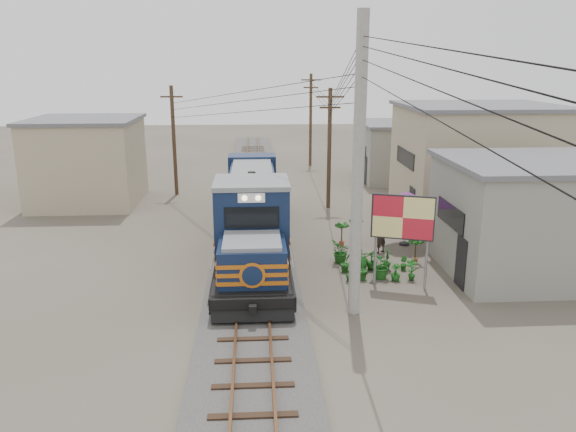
{
  "coord_description": "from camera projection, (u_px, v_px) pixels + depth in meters",
  "views": [
    {
      "loc": [
        0.13,
        -18.31,
        8.45
      ],
      "look_at": [
        1.5,
        4.27,
        2.2
      ],
      "focal_mm": 35.0,
      "sensor_mm": 36.0,
      "label": 1
    }
  ],
  "objects": [
    {
      "name": "shophouse_front",
      "position": [
        535.0,
        217.0,
        22.79
      ],
      "size": [
        7.35,
        6.3,
        4.7
      ],
      "color": "gray",
      "rests_on": "ground"
    },
    {
      "name": "market_umbrella",
      "position": [
        407.0,
        198.0,
        26.15
      ],
      "size": [
        2.64,
        2.64,
        2.62
      ],
      "rotation": [
        0.0,
        0.0,
        0.12
      ],
      "color": "black",
      "rests_on": "ground"
    },
    {
      "name": "power_lines",
      "position": [
        247.0,
        81.0,
        26.01
      ],
      "size": [
        9.65,
        19.0,
        3.3
      ],
      "color": "black",
      "rests_on": "ground"
    },
    {
      "name": "wooden_pole_mid",
      "position": [
        329.0,
        146.0,
        32.61
      ],
      "size": [
        1.6,
        0.24,
        7.0
      ],
      "color": "#4C3826",
      "rests_on": "ground"
    },
    {
      "name": "vendor",
      "position": [
        381.0,
        235.0,
        25.43
      ],
      "size": [
        0.73,
        0.69,
        1.68
      ],
      "primitive_type": "imported",
      "rotation": [
        0.0,
        0.0,
        3.77
      ],
      "color": "black",
      "rests_on": "ground"
    },
    {
      "name": "ground",
      "position": [
        253.0,
        309.0,
        19.86
      ],
      "size": [
        120.0,
        120.0,
        0.0
      ],
      "primitive_type": "plane",
      "color": "#473F35",
      "rests_on": "ground"
    },
    {
      "name": "shophouse_left",
      "position": [
        87.0,
        161.0,
        33.98
      ],
      "size": [
        6.3,
        6.3,
        5.2
      ],
      "color": "tan",
      "rests_on": "ground"
    },
    {
      "name": "locomotive",
      "position": [
        252.0,
        214.0,
        25.55
      ],
      "size": [
        2.9,
        15.81,
        3.92
      ],
      "color": "black",
      "rests_on": "ground"
    },
    {
      "name": "wooden_pole_left",
      "position": [
        174.0,
        138.0,
        35.91
      ],
      "size": [
        1.6,
        0.24,
        7.0
      ],
      "color": "#4C3826",
      "rests_on": "ground"
    },
    {
      "name": "shophouse_back",
      "position": [
        403.0,
        151.0,
        41.11
      ],
      "size": [
        6.3,
        6.3,
        4.2
      ],
      "color": "gray",
      "rests_on": "ground"
    },
    {
      "name": "billboard",
      "position": [
        403.0,
        220.0,
        21.1
      ],
      "size": [
        2.27,
        0.89,
        3.65
      ],
      "rotation": [
        0.0,
        0.0,
        -0.33
      ],
      "color": "#99999E",
      "rests_on": "ground"
    },
    {
      "name": "ballast",
      "position": [
        253.0,
        226.0,
        29.46
      ],
      "size": [
        3.6,
        70.0,
        0.16
      ],
      "primitive_type": "cube",
      "color": "#595651",
      "rests_on": "ground"
    },
    {
      "name": "utility_pole_main",
      "position": [
        358.0,
        171.0,
        18.25
      ],
      "size": [
        0.4,
        0.4,
        10.0
      ],
      "color": "#9E9B93",
      "rests_on": "ground"
    },
    {
      "name": "wooden_pole_far",
      "position": [
        311.0,
        118.0,
        46.03
      ],
      "size": [
        1.6,
        0.24,
        7.5
      ],
      "color": "#4C3826",
      "rests_on": "ground"
    },
    {
      "name": "track",
      "position": [
        253.0,
        223.0,
        29.41
      ],
      "size": [
        1.15,
        70.0,
        0.12
      ],
      "color": "#51331E",
      "rests_on": "ground"
    },
    {
      "name": "plant_nursery",
      "position": [
        367.0,
        261.0,
        23.13
      ],
      "size": [
        3.27,
        3.1,
        1.11
      ],
      "color": "#195418",
      "rests_on": "ground"
    },
    {
      "name": "shophouse_mid",
      "position": [
        476.0,
        160.0,
        31.31
      ],
      "size": [
        8.4,
        7.35,
        6.2
      ],
      "color": "tan",
      "rests_on": "ground"
    }
  ]
}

